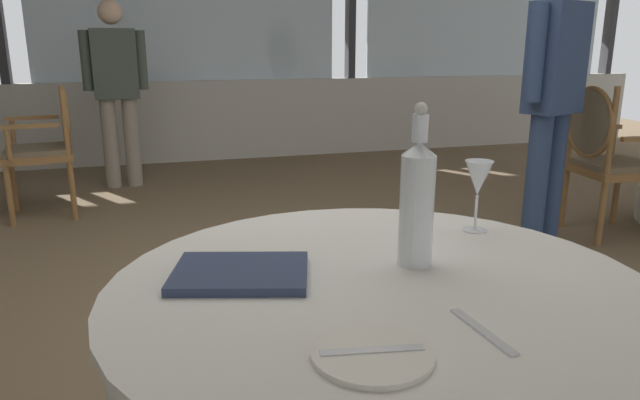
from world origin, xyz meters
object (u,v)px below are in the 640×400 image
(diner_person_0, at_px, (554,89))
(diner_person_1, at_px, (116,84))
(dining_chair_1_0, at_px, (603,150))
(side_plate, at_px, (372,353))
(water_bottle, at_px, (417,200))
(wine_glass, at_px, (478,180))
(menu_book, at_px, (240,273))
(dining_chair_0_0, at_px, (49,141))

(diner_person_0, height_order, diner_person_1, diner_person_0)
(dining_chair_1_0, bearing_deg, side_plate, -131.99)
(water_bottle, distance_m, diner_person_0, 2.47)
(wine_glass, relative_size, diner_person_0, 0.11)
(diner_person_0, bearing_deg, side_plate, -65.65)
(side_plate, height_order, menu_book, menu_book)
(dining_chair_1_0, xyz_separation_m, diner_person_0, (-0.50, -0.10, 0.40))
(wine_glass, distance_m, diner_person_1, 4.15)
(side_plate, xyz_separation_m, diner_person_1, (-0.54, 4.55, 0.15))
(wine_glass, distance_m, dining_chair_0_0, 3.58)
(wine_glass, bearing_deg, dining_chair_0_0, 115.13)
(wine_glass, relative_size, dining_chair_0_0, 0.21)
(wine_glass, height_order, menu_book, wine_glass)
(water_bottle, relative_size, diner_person_0, 0.22)
(menu_book, height_order, dining_chair_1_0, dining_chair_1_0)
(wine_glass, xyz_separation_m, dining_chair_0_0, (-1.51, 3.22, -0.32))
(water_bottle, distance_m, diner_person_1, 4.26)
(menu_book, distance_m, dining_chair_0_0, 3.48)
(dining_chair_0_0, relative_size, diner_person_1, 0.59)
(menu_book, height_order, diner_person_1, diner_person_1)
(wine_glass, bearing_deg, diner_person_0, 47.37)
(wine_glass, xyz_separation_m, menu_book, (-0.66, -0.14, -0.13))
(menu_book, height_order, dining_chair_0_0, dining_chair_0_0)
(diner_person_0, bearing_deg, menu_book, -73.57)
(dining_chair_0_0, xyz_separation_m, diner_person_0, (2.97, -1.64, 0.42))
(water_bottle, xyz_separation_m, menu_book, (-0.40, 0.04, -0.14))
(side_plate, xyz_separation_m, dining_chair_1_0, (2.47, 2.22, -0.17))
(side_plate, distance_m, diner_person_1, 4.58)
(diner_person_1, bearing_deg, side_plate, -177.90)
(water_bottle, relative_size, dining_chair_0_0, 0.40)
(wine_glass, relative_size, dining_chair_1_0, 0.20)
(diner_person_1, bearing_deg, dining_chair_0_0, 145.01)
(side_plate, xyz_separation_m, diner_person_0, (1.97, 2.12, 0.23))
(diner_person_0, xyz_separation_m, diner_person_1, (-2.51, 2.43, -0.08))
(water_bottle, relative_size, wine_glass, 1.92)
(menu_book, relative_size, dining_chair_0_0, 0.31)
(menu_book, bearing_deg, diner_person_1, 111.48)
(side_plate, xyz_separation_m, menu_book, (-0.15, 0.39, 0.01))
(water_bottle, height_order, diner_person_0, diner_person_0)
(dining_chair_1_0, height_order, diner_person_0, diner_person_0)
(water_bottle, bearing_deg, menu_book, 174.97)
(wine_glass, relative_size, menu_book, 0.67)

